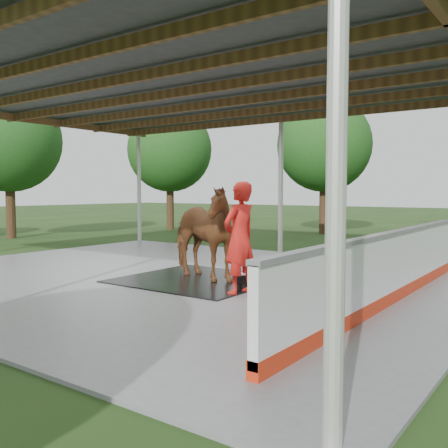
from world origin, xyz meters
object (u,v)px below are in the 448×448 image
Objects in this scene: dasher_board at (389,270)px; horse at (199,233)px; wash_bucket at (244,281)px; handler at (240,238)px.

horse is (-3.78, -0.07, 0.41)m from dasher_board.
horse is 1.55m from wash_bucket.
dasher_board is at bearing 114.67° from handler.
horse is 6.76× the size of wash_bucket.
handler reaches higher than dasher_board.
handler is 6.02× the size of wash_bucket.
dasher_board is 24.68× the size of wash_bucket.
wash_bucket is at bearing -87.65° from horse.
dasher_board is 2.50m from handler.
wash_bucket is at bearing -170.90° from dasher_board.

